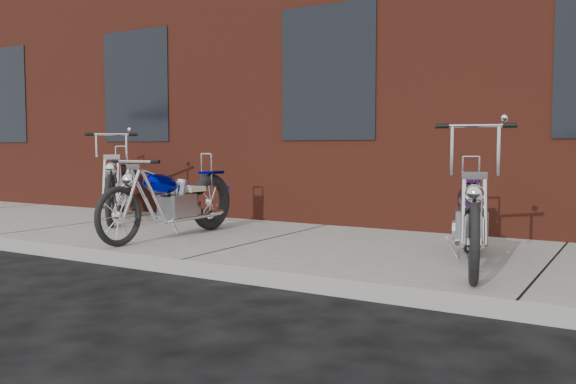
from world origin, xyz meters
The scene contains 6 objects.
ground centered at (0.00, 0.00, 0.00)m, with size 120.00×120.00×0.00m, color black.
sidewalk centered at (0.00, 1.50, 0.07)m, with size 22.00×3.00×0.15m, color slate.
building_brick centered at (0.00, 8.00, 4.00)m, with size 22.00×10.00×8.00m, color #5C2316.
chopper_purple centered at (2.41, 1.11, 0.55)m, with size 0.76×2.16×1.24m.
chopper_blue centered at (-1.06, 1.09, 0.55)m, with size 0.55×2.24×0.97m.
chopper_third centered at (-2.94, 2.03, 0.59)m, with size 1.69×1.94×1.25m.
Camera 1 is at (3.75, -4.35, 1.20)m, focal length 38.00 mm.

